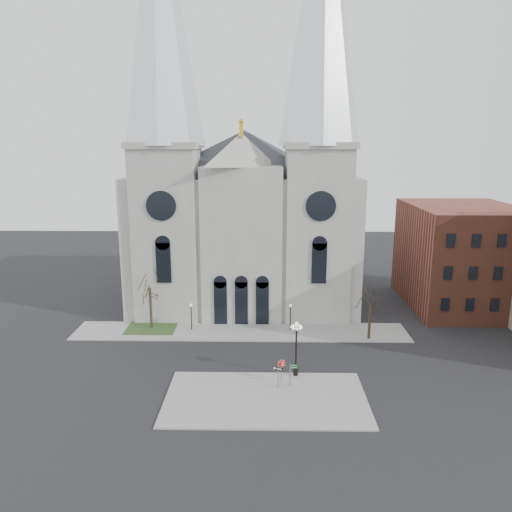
{
  "coord_description": "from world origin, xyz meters",
  "views": [
    {
      "loc": [
        2.82,
        -45.53,
        22.52
      ],
      "look_at": [
        1.91,
        8.0,
        10.15
      ],
      "focal_mm": 35.0,
      "sensor_mm": 36.0,
      "label": 1
    }
  ],
  "objects_px": {
    "one_way_sign": "(278,373)",
    "street_name_sign": "(291,373)",
    "stop_sign": "(282,366)",
    "globe_lamp": "(296,342)"
  },
  "relations": [
    {
      "from": "globe_lamp",
      "to": "street_name_sign",
      "type": "height_order",
      "value": "globe_lamp"
    },
    {
      "from": "globe_lamp",
      "to": "one_way_sign",
      "type": "bearing_deg",
      "value": -124.51
    },
    {
      "from": "stop_sign",
      "to": "globe_lamp",
      "type": "xyz_separation_m",
      "value": [
        1.43,
        1.27,
        1.87
      ]
    },
    {
      "from": "globe_lamp",
      "to": "stop_sign",
      "type": "bearing_deg",
      "value": -138.4
    },
    {
      "from": "one_way_sign",
      "to": "globe_lamp",
      "type": "bearing_deg",
      "value": 79.48
    },
    {
      "from": "stop_sign",
      "to": "street_name_sign",
      "type": "relative_size",
      "value": 0.99
    },
    {
      "from": "one_way_sign",
      "to": "street_name_sign",
      "type": "relative_size",
      "value": 0.97
    },
    {
      "from": "stop_sign",
      "to": "globe_lamp",
      "type": "distance_m",
      "value": 2.68
    },
    {
      "from": "one_way_sign",
      "to": "street_name_sign",
      "type": "xyz_separation_m",
      "value": [
        1.2,
        0.34,
        -0.15
      ]
    },
    {
      "from": "stop_sign",
      "to": "one_way_sign",
      "type": "height_order",
      "value": "stop_sign"
    }
  ]
}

